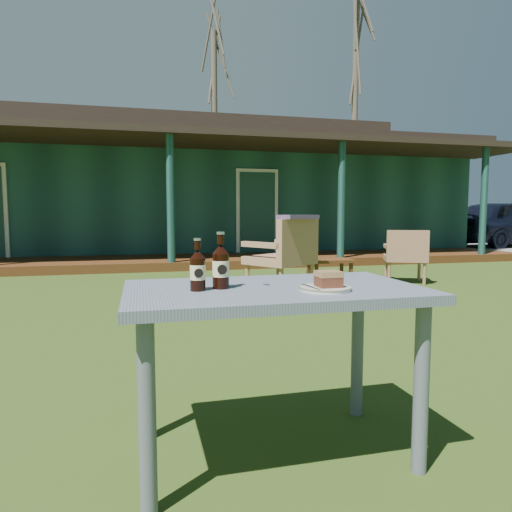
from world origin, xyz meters
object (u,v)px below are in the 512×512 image
object	(u,v)px
cola_bottle_near	(221,266)
cola_bottle_far	(198,270)
plate	(325,288)
cake_slice	(328,279)
cafe_table	(274,311)
armchair_left	(286,253)
side_table	(330,263)
car_near	(508,223)
armchair_right	(406,253)

from	to	relation	value
cola_bottle_near	cola_bottle_far	xyz separation A→B (m)	(-0.10, -0.03, -0.01)
plate	cake_slice	size ratio (longest dim) A/B	2.22
cafe_table	cake_slice	xyz separation A→B (m)	(0.18, -0.13, 0.15)
armchair_left	side_table	size ratio (longest dim) A/B	1.59
car_near	plate	bearing A→B (deg)	128.84
side_table	armchair_right	bearing A→B (deg)	6.83
plate	side_table	size ratio (longest dim) A/B	0.34
cafe_table	cola_bottle_near	world-z (taller)	cola_bottle_near
car_near	cola_bottle_far	size ratio (longest dim) A/B	20.58
car_near	cola_bottle_near	xyz separation A→B (m)	(-10.68, -9.93, 0.09)
cake_slice	cola_bottle_far	size ratio (longest dim) A/B	0.45
plate	armchair_left	world-z (taller)	armchair_left
car_near	cafe_table	bearing A→B (deg)	127.99
cola_bottle_far	cake_slice	bearing A→B (deg)	-13.13
plate	cake_slice	world-z (taller)	cake_slice
cafe_table	side_table	bearing A→B (deg)	63.63
side_table	cake_slice	bearing A→B (deg)	-113.52
cafe_table	armchair_left	xyz separation A→B (m)	(1.21, 3.56, -0.08)
cola_bottle_near	armchair_right	bearing A→B (deg)	49.97
plate	cafe_table	bearing A→B (deg)	143.19
plate	car_near	bearing A→B (deg)	44.38
side_table	armchair_left	bearing A→B (deg)	-151.33
cola_bottle_near	side_table	xyz separation A→B (m)	(2.19, 3.97, -0.47)
car_near	armchair_right	distance (m)	9.27
cola_bottle_far	armchair_right	world-z (taller)	cola_bottle_far
cola_bottle_near	plate	bearing A→B (deg)	-19.92
side_table	plate	bearing A→B (deg)	-113.67
cola_bottle_near	armchair_right	world-z (taller)	cola_bottle_near
cake_slice	cola_bottle_near	size ratio (longest dim) A/B	0.40
cake_slice	cola_bottle_near	xyz separation A→B (m)	(-0.40, 0.15, 0.05)
plate	armchair_left	xyz separation A→B (m)	(1.03, 3.69, -0.19)
cake_slice	armchair_right	size ratio (longest dim) A/B	0.12
plate	cola_bottle_far	bearing A→B (deg)	167.15
cola_bottle_near	cola_bottle_far	distance (m)	0.10
cafe_table	cola_bottle_far	xyz separation A→B (m)	(-0.31, -0.02, 0.18)
cola_bottle_near	cola_bottle_far	world-z (taller)	cola_bottle_near
plate	cola_bottle_far	xyz separation A→B (m)	(-0.49, 0.11, 0.07)
car_near	cola_bottle_near	size ratio (longest dim) A/B	18.54
car_near	armchair_right	bearing A→B (deg)	123.27
plate	cola_bottle_near	distance (m)	0.42
cafe_table	armchair_left	bearing A→B (deg)	71.30
cake_slice	cola_bottle_near	distance (m)	0.43
cafe_table	side_table	distance (m)	4.45
cake_slice	cola_bottle_far	world-z (taller)	cola_bottle_far
cake_slice	armchair_right	bearing A→B (deg)	54.36
plate	cola_bottle_near	size ratio (longest dim) A/B	0.89
armchair_left	armchair_right	size ratio (longest dim) A/B	1.22
cola_bottle_far	armchair_left	distance (m)	3.90
car_near	armchair_left	bearing A→B (deg)	119.03
cafe_table	car_near	bearing A→B (deg)	43.54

